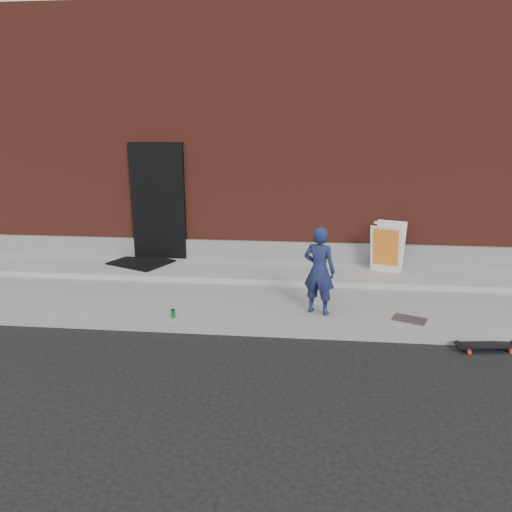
# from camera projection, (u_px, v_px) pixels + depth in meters

# --- Properties ---
(ground) EXTENTS (80.00, 80.00, 0.00)m
(ground) POSITION_uv_depth(u_px,v_px,m) (283.00, 338.00, 6.96)
(ground) COLOR black
(ground) RESTS_ON ground
(sidewalk) EXTENTS (20.00, 3.00, 0.15)m
(sidewalk) POSITION_uv_depth(u_px,v_px,m) (288.00, 296.00, 8.37)
(sidewalk) COLOR gray
(sidewalk) RESTS_ON ground
(apron) EXTENTS (20.00, 1.20, 0.10)m
(apron) POSITION_uv_depth(u_px,v_px,m) (290.00, 273.00, 9.20)
(apron) COLOR gray
(apron) RESTS_ON sidewalk
(building) EXTENTS (20.00, 8.10, 5.00)m
(building) POSITION_uv_depth(u_px,v_px,m) (298.00, 137.00, 12.99)
(building) COLOR maroon
(building) RESTS_ON ground
(child) EXTENTS (0.56, 0.47, 1.32)m
(child) POSITION_uv_depth(u_px,v_px,m) (319.00, 271.00, 7.28)
(child) COLOR #1A2149
(child) RESTS_ON sidewalk
(skateboard) EXTENTS (0.82, 0.32, 0.09)m
(skateboard) POSITION_uv_depth(u_px,v_px,m) (487.00, 346.00, 6.55)
(skateboard) COLOR red
(skateboard) RESTS_ON ground
(pizza_sign) EXTENTS (0.72, 0.78, 0.90)m
(pizza_sign) POSITION_uv_depth(u_px,v_px,m) (388.00, 247.00, 9.06)
(pizza_sign) COLOR silver
(pizza_sign) RESTS_ON apron
(soda_can) EXTENTS (0.08, 0.08, 0.12)m
(soda_can) POSITION_uv_depth(u_px,v_px,m) (173.00, 313.00, 7.26)
(soda_can) COLOR #1B8A3E
(soda_can) RESTS_ON sidewalk
(doormat) EXTENTS (1.30, 1.20, 0.03)m
(doormat) POSITION_uv_depth(u_px,v_px,m) (141.00, 262.00, 9.66)
(doormat) COLOR black
(doormat) RESTS_ON apron
(utility_plate) EXTENTS (0.54, 0.45, 0.01)m
(utility_plate) POSITION_uv_depth(u_px,v_px,m) (410.00, 319.00, 7.20)
(utility_plate) COLOR #525156
(utility_plate) RESTS_ON sidewalk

